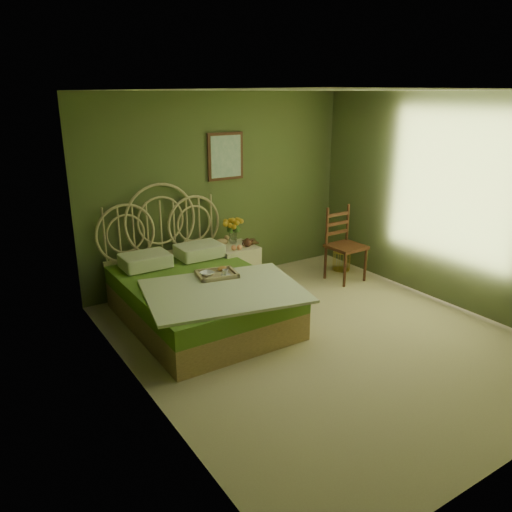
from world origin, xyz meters
TOP-DOWN VIEW (x-y plane):
  - floor at (0.00, 0.00)m, footprint 4.50×4.50m
  - ceiling at (0.00, 0.00)m, footprint 4.50×4.50m
  - wall_back at (0.00, 2.25)m, footprint 4.00×0.00m
  - wall_left at (-2.00, 0.00)m, footprint 0.00×4.50m
  - wall_right at (2.00, 0.00)m, footprint 0.00×4.50m
  - wall_art at (0.09, 2.22)m, footprint 0.54×0.04m
  - bed at (-0.92, 1.16)m, footprint 1.88×2.38m
  - nightstand at (-0.01, 1.86)m, footprint 0.54×0.54m
  - chair at (1.45, 1.29)m, footprint 0.48×0.48m
  - birdcage at (1.70, 1.55)m, footprint 0.25×0.25m
  - book_lower at (0.17, 1.86)m, footprint 0.20×0.25m
  - book_upper at (0.17, 1.86)m, footprint 0.22×0.25m
  - cereal_bowl at (-0.83, 1.08)m, footprint 0.20×0.20m
  - coffee_cup at (-0.65, 0.97)m, footprint 0.09×0.09m

SIDE VIEW (x-z plane):
  - floor at x=0.00m, z-range 0.00..0.00m
  - birdcage at x=1.70m, z-range 0.00..0.38m
  - bed at x=-0.92m, z-range -0.42..1.06m
  - nightstand at x=-0.01m, z-range -0.15..0.87m
  - chair at x=1.45m, z-range 0.06..1.11m
  - cereal_bowl at x=-0.83m, z-range 0.57..0.61m
  - coffee_cup at x=-0.65m, z-range 0.57..0.63m
  - book_lower at x=0.17m, z-range 0.59..0.61m
  - book_upper at x=0.17m, z-range 0.61..0.63m
  - wall_back at x=0.00m, z-range -0.70..3.30m
  - wall_left at x=-2.00m, z-range -0.95..3.55m
  - wall_right at x=2.00m, z-range -0.95..3.55m
  - wall_art at x=0.09m, z-range 1.43..2.07m
  - ceiling at x=0.00m, z-range 2.60..2.60m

